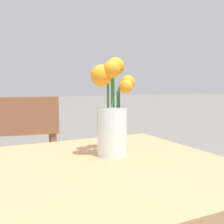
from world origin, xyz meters
The scene contains 2 objects.
table_front centered at (0.00, 0.00, 0.63)m, with size 0.76×0.78×0.76m.
flower_vase centered at (0.05, 0.08, 0.89)m, with size 0.15×0.14×0.33m.
Camera 1 is at (-0.37, -0.74, 1.00)m, focal length 45.00 mm.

